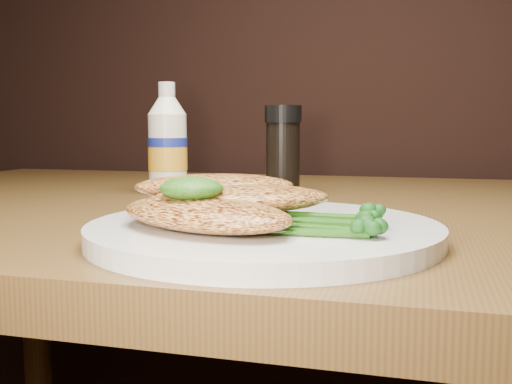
# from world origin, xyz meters

# --- Properties ---
(plate) EXTENTS (0.29, 0.29, 0.02)m
(plate) POSITION_xyz_m (0.11, 0.81, 0.76)
(plate) COLOR white
(plate) RESTS_ON dining_table
(chicken_front) EXTENTS (0.18, 0.14, 0.03)m
(chicken_front) POSITION_xyz_m (0.07, 0.76, 0.78)
(chicken_front) COLOR gold
(chicken_front) RESTS_ON plate
(chicken_mid) EXTENTS (0.17, 0.13, 0.02)m
(chicken_mid) POSITION_xyz_m (0.09, 0.80, 0.79)
(chicken_mid) COLOR gold
(chicken_mid) RESTS_ON plate
(chicken_back) EXTENTS (0.16, 0.12, 0.02)m
(chicken_back) POSITION_xyz_m (0.06, 0.82, 0.79)
(chicken_back) COLOR gold
(chicken_back) RESTS_ON plate
(pesto_front) EXTENTS (0.05, 0.05, 0.02)m
(pesto_front) POSITION_xyz_m (0.06, 0.76, 0.80)
(pesto_front) COLOR #0C3508
(pesto_front) RESTS_ON chicken_front
(broccolini_bundle) EXTENTS (0.15, 0.12, 0.02)m
(broccolini_bundle) POSITION_xyz_m (0.15, 0.78, 0.78)
(broccolini_bundle) COLOR #205111
(broccolini_bundle) RESTS_ON plate
(mayo_bottle) EXTENTS (0.07, 0.07, 0.15)m
(mayo_bottle) POSITION_xyz_m (-0.10, 1.10, 0.83)
(mayo_bottle) COLOR white
(mayo_bottle) RESTS_ON dining_table
(pepper_grinder) EXTENTS (0.06, 0.06, 0.12)m
(pepper_grinder) POSITION_xyz_m (0.05, 1.13, 0.81)
(pepper_grinder) COLOR black
(pepper_grinder) RESTS_ON dining_table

